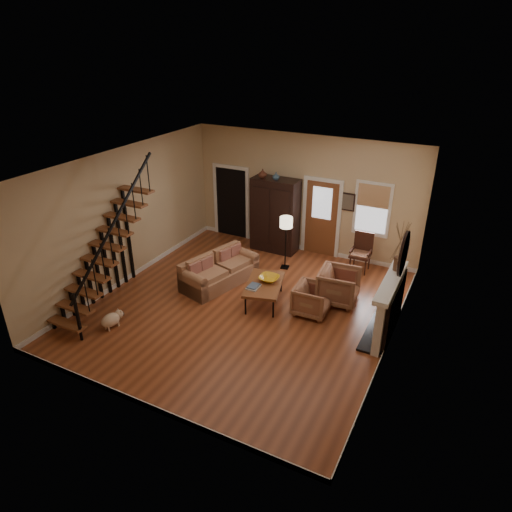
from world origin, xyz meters
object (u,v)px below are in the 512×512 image
at_px(floor_lamp, 286,243).
at_px(side_chair, 361,253).
at_px(sofa, 220,270).
at_px(armchair_left, 312,299).
at_px(coffee_table, 264,293).
at_px(armoire, 275,215).
at_px(armchair_right, 339,286).

distance_m(floor_lamp, side_chair, 1.96).
height_order(sofa, armchair_left, sofa).
distance_m(sofa, coffee_table, 1.41).
bearing_deg(sofa, armchair_left, 9.92).
bearing_deg(armoire, armchair_right, -37.48).
relative_size(armchair_left, side_chair, 0.75).
distance_m(armoire, armchair_right, 3.25).
relative_size(armchair_left, floor_lamp, 0.53).
bearing_deg(armoire, armchair_left, -51.19).
bearing_deg(side_chair, armchair_left, -99.14).
bearing_deg(coffee_table, sofa, 167.63).
bearing_deg(floor_lamp, coffee_table, -81.56).
bearing_deg(armoire, sofa, -98.31).
distance_m(armchair_left, armchair_right, 0.83).
bearing_deg(coffee_table, armoire, 110.18).
height_order(sofa, floor_lamp, floor_lamp).
distance_m(armoire, sofa, 2.57).
height_order(armoire, side_chair, armoire).
bearing_deg(coffee_table, armchair_right, 28.31).
bearing_deg(coffee_table, floor_lamp, 98.44).
bearing_deg(sofa, armoire, 96.71).
height_order(armchair_right, side_chair, side_chair).
height_order(sofa, armchair_right, armchair_right).
relative_size(armoire, side_chair, 2.06).
xyz_separation_m(armchair_right, floor_lamp, (-1.78, 1.00, 0.31)).
relative_size(coffee_table, floor_lamp, 0.92).
bearing_deg(sofa, side_chair, 52.77).
relative_size(sofa, coffee_table, 1.49).
relative_size(sofa, floor_lamp, 1.38).
bearing_deg(side_chair, coffee_table, -121.09).
relative_size(coffee_table, armchair_right, 1.48).
bearing_deg(armchair_left, armchair_right, -28.98).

